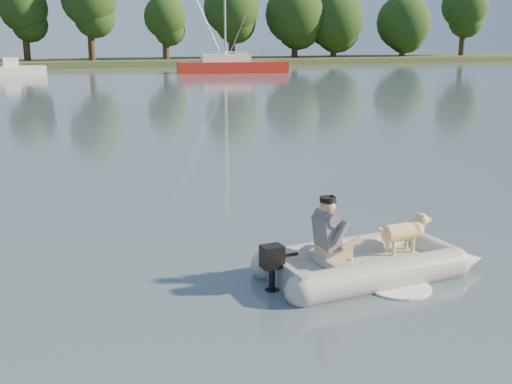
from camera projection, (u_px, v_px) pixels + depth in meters
name	position (u px, v px, depth m)	size (l,w,h in m)	color
water	(294.00, 281.00, 8.34)	(160.00, 160.00, 0.00)	slate
shore_bank	(53.00, 64.00, 64.91)	(160.00, 12.00, 0.70)	#47512D
treeline	(139.00, 12.00, 65.73)	(92.96, 7.35, 9.40)	#332316
dinghy	(369.00, 237.00, 8.50)	(3.98, 2.62, 1.20)	#989894
man	(328.00, 230.00, 8.26)	(0.62, 0.53, 0.92)	slate
dog	(401.00, 235.00, 8.78)	(0.80, 0.28, 0.53)	#CDBB76
outboard_motor	(272.00, 270.00, 7.98)	(0.36, 0.25, 0.68)	black
motorboat	(13.00, 64.00, 49.45)	(4.89, 1.88, 2.07)	white
sailboat	(231.00, 66.00, 53.86)	(9.47, 4.14, 12.59)	#B12014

